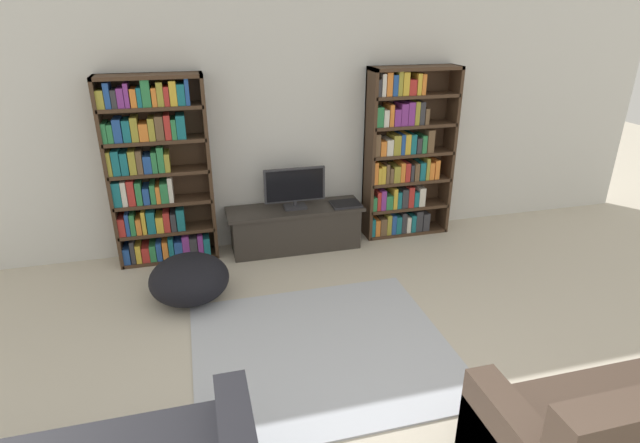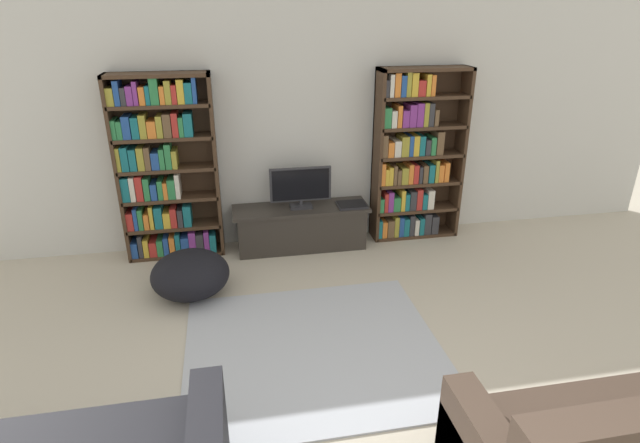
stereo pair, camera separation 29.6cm
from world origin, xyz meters
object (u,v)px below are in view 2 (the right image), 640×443
at_px(television, 301,187).
at_px(laptop, 352,205).
at_px(bookshelf_left, 164,170).
at_px(beanbag_ottoman, 190,274).
at_px(tv_stand, 301,227).
at_px(bookshelf_right, 413,159).

height_order(television, laptop, television).
xyz_separation_m(bookshelf_left, beanbag_ottoman, (0.24, -0.92, -0.75)).
bearing_deg(laptop, tv_stand, 173.12).
bearing_deg(bookshelf_right, television, -174.96).
distance_m(bookshelf_right, television, 1.32).
distance_m(laptop, beanbag_ottoman, 1.91).
relative_size(television, laptop, 2.08).
relative_size(bookshelf_left, laptop, 6.01).
distance_m(bookshelf_left, television, 1.44).
relative_size(laptop, beanbag_ottoman, 0.44).
bearing_deg(television, bookshelf_right, 5.04).
distance_m(tv_stand, laptop, 0.62).
relative_size(tv_stand, beanbag_ottoman, 2.06).
relative_size(tv_stand, television, 2.24).
bearing_deg(laptop, bookshelf_left, 175.02).
height_order(bookshelf_left, beanbag_ottoman, bookshelf_left).
distance_m(bookshelf_left, bookshelf_right, 2.71).
bearing_deg(bookshelf_right, beanbag_ottoman, -159.52).
relative_size(television, beanbag_ottoman, 0.92).
relative_size(bookshelf_left, television, 2.90).
xyz_separation_m(bookshelf_left, bookshelf_right, (2.71, 0.00, -0.03)).
bearing_deg(bookshelf_right, laptop, -166.88).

